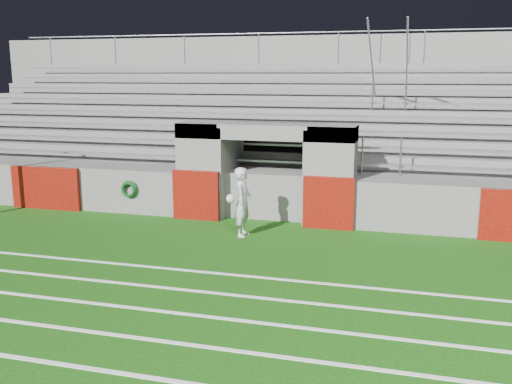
% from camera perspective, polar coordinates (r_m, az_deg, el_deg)
% --- Properties ---
extents(ground, '(90.00, 90.00, 0.00)m').
position_cam_1_polar(ground, '(12.41, -3.12, -6.56)').
color(ground, '#13450B').
rests_on(ground, ground).
extents(field_markings, '(28.00, 8.09, 0.01)m').
position_cam_1_polar(field_markings, '(8.21, -14.77, -16.92)').
color(field_markings, white).
rests_on(field_markings, ground).
extents(stadium_structure, '(26.00, 8.48, 5.42)m').
position_cam_1_polar(stadium_structure, '(19.65, 4.24, 4.67)').
color(stadium_structure, '#5E5B59').
rests_on(stadium_structure, ground).
extents(goalkeeper_with_ball, '(0.55, 0.68, 1.69)m').
position_cam_1_polar(goalkeeper_with_ball, '(13.83, -1.34, -0.99)').
color(goalkeeper_with_ball, '#B7BEC2').
rests_on(goalkeeper_with_ball, ground).
extents(hose_coil, '(0.49, 0.14, 0.49)m').
position_cam_1_polar(hose_coil, '(16.31, -12.59, 0.27)').
color(hose_coil, '#0D4316').
rests_on(hose_coil, ground).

